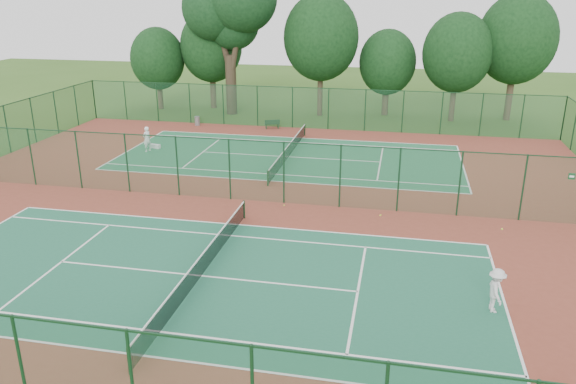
% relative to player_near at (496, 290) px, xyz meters
% --- Properties ---
extents(ground, '(120.00, 120.00, 0.00)m').
position_rel_player_near_xyz_m(ground, '(-11.38, 9.40, -0.87)').
color(ground, '#32571B').
rests_on(ground, ground).
extents(red_pad, '(40.00, 36.00, 0.01)m').
position_rel_player_near_xyz_m(red_pad, '(-11.38, 9.40, -0.86)').
color(red_pad, brown).
rests_on(red_pad, ground).
extents(court_near, '(23.77, 10.97, 0.01)m').
position_rel_player_near_xyz_m(court_near, '(-11.38, 0.40, -0.85)').
color(court_near, '#1D5E42').
rests_on(court_near, red_pad).
extents(court_far, '(23.77, 10.97, 0.01)m').
position_rel_player_near_xyz_m(court_far, '(-11.38, 18.40, -0.85)').
color(court_far, '#1F633D').
rests_on(court_far, red_pad).
extents(fence_north, '(40.00, 0.09, 3.50)m').
position_rel_player_near_xyz_m(fence_north, '(-11.38, 27.40, 0.89)').
color(fence_north, '#194B30').
rests_on(fence_north, ground).
extents(fence_south, '(40.00, 0.09, 3.50)m').
position_rel_player_near_xyz_m(fence_south, '(-11.38, -8.60, 0.89)').
color(fence_south, '#194B2C').
rests_on(fence_south, ground).
extents(fence_divider, '(40.00, 0.09, 3.50)m').
position_rel_player_near_xyz_m(fence_divider, '(-11.38, 9.40, 0.89)').
color(fence_divider, '#194D29').
rests_on(fence_divider, ground).
extents(tennis_net_near, '(0.10, 12.90, 0.97)m').
position_rel_player_near_xyz_m(tennis_net_near, '(-11.38, 0.40, -0.32)').
color(tennis_net_near, '#153B1F').
rests_on(tennis_net_near, ground).
extents(tennis_net_far, '(0.10, 12.90, 0.97)m').
position_rel_player_near_xyz_m(tennis_net_far, '(-11.38, 18.40, -0.32)').
color(tennis_net_far, '#153A1E').
rests_on(tennis_net_far, ground).
extents(player_near, '(0.76, 1.16, 1.69)m').
position_rel_player_near_xyz_m(player_near, '(0.00, 0.00, 0.00)').
color(player_near, silver).
rests_on(player_near, court_near).
extents(player_far, '(0.68, 0.79, 1.84)m').
position_rel_player_near_xyz_m(player_far, '(-21.81, 17.75, 0.07)').
color(player_far, white).
rests_on(player_far, court_far).
extents(trash_bin, '(0.44, 0.44, 0.78)m').
position_rel_player_near_xyz_m(trash_bin, '(-21.22, 26.52, -0.46)').
color(trash_bin, gray).
rests_on(trash_bin, red_pad).
extents(bench, '(1.33, 0.79, 0.79)m').
position_rel_player_near_xyz_m(bench, '(-14.52, 26.59, -0.45)').
color(bench, '#12331B').
rests_on(bench, red_pad).
extents(kit_bag, '(0.85, 0.47, 0.30)m').
position_rel_player_near_xyz_m(kit_bag, '(-21.64, 18.67, -0.71)').
color(kit_bag, silver).
rests_on(kit_bag, red_pad).
extents(stray_ball_a, '(0.06, 0.06, 0.06)m').
position_rel_player_near_xyz_m(stray_ball_a, '(-4.48, 8.57, -0.83)').
color(stray_ball_a, '#BFD531').
rests_on(stray_ball_a, red_pad).
extents(stray_ball_b, '(0.08, 0.08, 0.08)m').
position_rel_player_near_xyz_m(stray_ball_b, '(-4.52, 8.49, -0.82)').
color(stray_ball_b, '#DCF338').
rests_on(stray_ball_b, red_pad).
extents(stray_ball_c, '(0.07, 0.07, 0.07)m').
position_rel_player_near_xyz_m(stray_ball_c, '(-9.74, 8.92, -0.82)').
color(stray_ball_c, '#CAEC37').
rests_on(stray_ball_c, red_pad).
extents(big_tree, '(8.90, 6.51, 13.67)m').
position_rel_player_near_xyz_m(big_tree, '(-19.62, 32.11, 8.81)').
color(big_tree, '#31261B').
rests_on(big_tree, ground).
extents(evergreen_row, '(39.00, 5.00, 12.00)m').
position_rel_player_near_xyz_m(evergreen_row, '(-10.88, 33.65, -0.87)').
color(evergreen_row, black).
rests_on(evergreen_row, ground).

